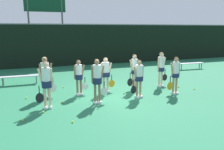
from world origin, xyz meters
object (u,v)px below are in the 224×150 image
bench_courtside (20,77)px  bench_far (191,64)px  player_4 (45,74)px  tennis_ball_8 (44,112)px  tennis_ball_7 (73,122)px  tennis_ball_9 (124,93)px  player_8 (161,66)px  tennis_ball_5 (141,81)px  player_7 (134,69)px  tennis_ball_10 (63,87)px  player_0 (46,81)px  tennis_ball_1 (23,120)px  player_5 (79,75)px  tennis_ball_3 (107,88)px  tennis_ball_6 (26,98)px  scoreboard (45,9)px  player_2 (139,76)px  player_1 (97,77)px  tennis_ball_2 (194,89)px  player_6 (106,72)px  player_3 (175,72)px  tennis_ball_0 (112,86)px  tennis_ball_11 (178,87)px  tennis_ball_4 (62,102)px

bench_courtside → bench_far: 11.85m
player_4 → tennis_ball_8: 2.09m
tennis_ball_7 → tennis_ball_9: size_ratio=0.92×
player_8 → tennis_ball_8: (-5.94, -1.79, -1.04)m
tennis_ball_5 → tennis_ball_8: 6.35m
player_7 → tennis_ball_5: 2.07m
tennis_ball_9 → tennis_ball_10: tennis_ball_9 is taller
player_0 → tennis_ball_1: (-0.86, -0.96, -1.04)m
player_5 → player_8: size_ratio=0.89×
tennis_ball_3 → tennis_ball_6: bearing=-174.1°
player_0 → player_7: bearing=25.2°
bench_far → tennis_ball_1: bench_far is taller
scoreboard → tennis_ball_7: 13.51m
bench_courtside → player_4: (1.23, -2.96, 0.68)m
tennis_ball_5 → player_2: bearing=-118.9°
bench_far → player_1: bearing=-146.3°
scoreboard → bench_courtside: bearing=-105.8°
bench_courtside → tennis_ball_2: (8.21, -4.06, -0.38)m
player_6 → player_8: player_8 is taller
tennis_ball_8 → tennis_ball_5: bearing=29.9°
player_0 → tennis_ball_5: 6.05m
player_3 → tennis_ball_0: size_ratio=25.08×
player_8 → tennis_ball_8: 6.29m
player_0 → tennis_ball_8: bearing=-102.9°
player_2 → player_7: size_ratio=0.94×
player_3 → tennis_ball_11: size_ratio=25.23×
tennis_ball_1 → tennis_ball_5: (6.17, 3.65, 0.00)m
bench_far → tennis_ball_4: (-10.07, -4.58, -0.36)m
scoreboard → tennis_ball_4: bearing=-90.9°
player_0 → player_1: 1.95m
player_2 → player_5: 2.68m
player_4 → tennis_ball_10: player_4 is taller
player_3 → tennis_ball_4: player_3 is taller
tennis_ball_10 → bench_far: bearing=12.8°
player_6 → tennis_ball_9: 1.33m
tennis_ball_0 → tennis_ball_7: tennis_ball_0 is taller
tennis_ball_0 → tennis_ball_3: 0.51m
player_8 → tennis_ball_4: bearing=179.7°
bench_courtside → tennis_ball_4: (1.76, -3.88, -0.37)m
bench_far → player_0: size_ratio=1.18×
bench_far → player_6: bearing=-151.5°
tennis_ball_4 → tennis_ball_3: bearing=31.1°
bench_courtside → tennis_ball_0: bench_courtside is taller
player_2 → tennis_ball_8: player_2 is taller
tennis_ball_1 → player_5: bearing=43.9°
bench_far → player_1: player_1 is taller
player_7 → tennis_ball_6: player_7 is taller
bench_courtside → player_8: (6.94, -2.96, 0.66)m
tennis_ball_6 → player_8: bearing=-1.4°
player_1 → tennis_ball_7: 2.27m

